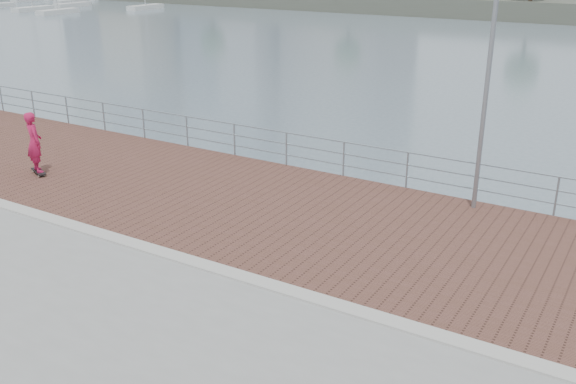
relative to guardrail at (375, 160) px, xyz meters
The scene contains 8 objects.
water 7.50m from the guardrail, 90.00° to the right, with size 400.00×400.00×0.00m, color slate.
brick_lane 3.47m from the guardrail, 90.00° to the right, with size 40.00×6.80×0.02m, color brown.
curb 7.03m from the guardrail, 90.00° to the right, with size 40.00×0.40×0.06m, color #B7B5AD.
guardrail is the anchor object (origin of this frame).
street_lamp 5.01m from the guardrail, 16.86° to the right, with size 0.46×1.33×6.26m.
skateboard 10.39m from the guardrail, 152.64° to the right, with size 0.89×0.53×0.10m.
skateboarder 10.38m from the guardrail, 152.64° to the right, with size 0.69×0.45×1.88m, color #B81848.
marina 98.47m from the guardrail, 145.42° to the left, with size 30.19×30.16×9.64m.
Camera 1 is at (7.19, -9.88, 6.57)m, focal length 40.00 mm.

